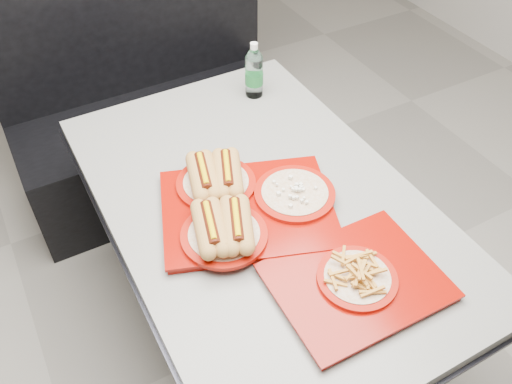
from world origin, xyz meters
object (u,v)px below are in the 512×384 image
diner_table (262,235)px  water_bottle (254,73)px  tray_near (240,204)px  booth_bench (151,109)px  tray_far (357,279)px

diner_table → water_bottle: size_ratio=6.55×
tray_near → diner_table: bearing=12.2°
tray_near → water_bottle: (0.34, 0.53, 0.05)m
booth_bench → tray_far: 1.54m
booth_bench → tray_far: booth_bench is taller
diner_table → booth_bench: bearing=90.0°
booth_bench → water_bottle: booth_bench is taller
diner_table → tray_near: size_ratio=2.33×
diner_table → tray_near: bearing=-167.8°
diner_table → water_bottle: (0.25, 0.51, 0.26)m
tray_far → water_bottle: water_bottle is taller
diner_table → booth_bench: booth_bench is taller
booth_bench → diner_table: bearing=-90.0°
water_bottle → tray_far: bearing=-101.8°
diner_table → tray_near: 0.22m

